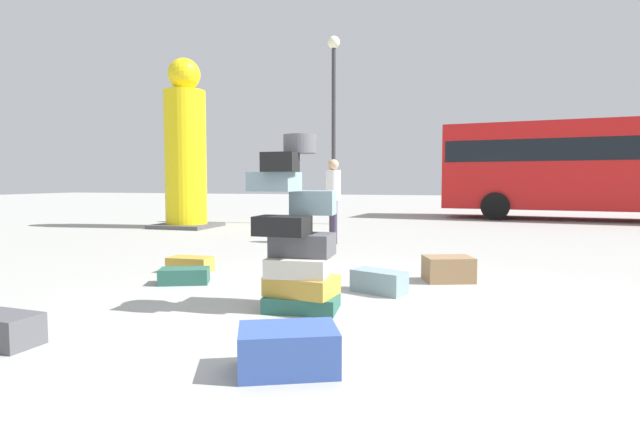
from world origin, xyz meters
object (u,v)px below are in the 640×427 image
(yellow_dummy_statue, at_px, (186,153))
(suitcase_tan_behind_tower, at_px, (190,264))
(suitcase_tower, at_px, (298,244))
(suitcase_navy_left_side, at_px, (288,349))
(suitcase_slate_right_side, at_px, (379,282))
(person_bearded_onlooker, at_px, (333,193))
(suitcase_teal_foreground_near, at_px, (184,276))
(parked_bus, at_px, (604,163))
(lamp_post, at_px, (334,100))
(suitcase_brown_upright_blue, at_px, (448,269))
(suitcase_charcoal_foreground_far, at_px, (5,330))

(yellow_dummy_statue, bearing_deg, suitcase_tan_behind_tower, -58.23)
(suitcase_tower, xyz_separation_m, suitcase_navy_left_side, (0.44, -1.50, -0.50))
(suitcase_slate_right_side, height_order, person_bearded_onlooker, person_bearded_onlooker)
(suitcase_teal_foreground_near, bearing_deg, person_bearded_onlooker, 57.36)
(suitcase_slate_right_side, xyz_separation_m, person_bearded_onlooker, (-1.62, 4.13, 0.90))
(suitcase_tan_behind_tower, bearing_deg, parked_bus, 52.96)
(suitcase_tower, relative_size, yellow_dummy_statue, 0.38)
(suitcase_navy_left_side, height_order, lamp_post, lamp_post)
(suitcase_tan_behind_tower, bearing_deg, suitcase_slate_right_side, -13.76)
(suitcase_tower, xyz_separation_m, parked_bus, (5.90, 13.15, 1.19))
(suitcase_brown_upright_blue, distance_m, suitcase_slate_right_side, 1.15)
(suitcase_slate_right_side, distance_m, yellow_dummy_statue, 9.17)
(person_bearded_onlooker, distance_m, lamp_post, 5.18)
(suitcase_tower, height_order, suitcase_brown_upright_blue, suitcase_tower)
(suitcase_tower, xyz_separation_m, person_bearded_onlooker, (-0.96, 5.07, 0.38))
(suitcase_navy_left_side, distance_m, suitcase_tan_behind_tower, 3.91)
(person_bearded_onlooker, bearing_deg, suitcase_slate_right_side, -4.98)
(suitcase_brown_upright_blue, xyz_separation_m, suitcase_navy_left_side, (-0.95, -3.32, -0.01))
(suitcase_navy_left_side, relative_size, parked_bus, 0.07)
(suitcase_brown_upright_blue, distance_m, suitcase_tan_behind_tower, 3.50)
(suitcase_slate_right_side, bearing_deg, lamp_post, 129.43)
(suitcase_navy_left_side, relative_size, suitcase_tan_behind_tower, 1.12)
(yellow_dummy_statue, bearing_deg, lamp_post, 30.74)
(suitcase_brown_upright_blue, height_order, suitcase_tan_behind_tower, suitcase_brown_upright_blue)
(suitcase_brown_upright_blue, height_order, person_bearded_onlooker, person_bearded_onlooker)
(suitcase_navy_left_side, bearing_deg, suitcase_brown_upright_blue, 50.46)
(suitcase_tower, distance_m, parked_bus, 14.46)
(suitcase_tower, bearing_deg, lamp_post, 102.49)
(person_bearded_onlooker, xyz_separation_m, yellow_dummy_statue, (-4.72, 2.21, 1.01))
(suitcase_navy_left_side, height_order, suitcase_tan_behind_tower, suitcase_navy_left_side)
(suitcase_tan_behind_tower, relative_size, yellow_dummy_statue, 0.13)
(suitcase_slate_right_side, distance_m, suitcase_tan_behind_tower, 2.79)
(suitcase_charcoal_foreground_far, bearing_deg, suitcase_teal_foreground_near, 91.58)
(suitcase_navy_left_side, bearing_deg, yellow_dummy_statue, 101.34)
(suitcase_tower, distance_m, suitcase_tan_behind_tower, 2.61)
(suitcase_slate_right_side, xyz_separation_m, parked_bus, (5.24, 12.21, 1.71))
(suitcase_navy_left_side, xyz_separation_m, parked_bus, (5.46, 14.65, 1.69))
(suitcase_brown_upright_blue, relative_size, parked_bus, 0.06)
(suitcase_teal_foreground_near, xyz_separation_m, person_bearded_onlooker, (0.78, 4.30, 0.93))
(person_bearded_onlooker, bearing_deg, suitcase_tower, -15.60)
(suitcase_navy_left_side, height_order, suitcase_teal_foreground_near, suitcase_navy_left_side)
(suitcase_charcoal_foreground_far, relative_size, suitcase_navy_left_side, 0.77)
(suitcase_charcoal_foreground_far, height_order, suitcase_slate_right_side, suitcase_slate_right_side)
(suitcase_brown_upright_blue, bearing_deg, lamp_post, 94.99)
(suitcase_teal_foreground_near, xyz_separation_m, parked_bus, (7.64, 12.38, 1.74))
(suitcase_charcoal_foreground_far, height_order, parked_bus, parked_bus)
(suitcase_teal_foreground_near, bearing_deg, suitcase_brown_upright_blue, -3.84)
(suitcase_navy_left_side, bearing_deg, suitcase_tower, 82.85)
(suitcase_tan_behind_tower, bearing_deg, person_bearded_onlooker, 69.92)
(suitcase_brown_upright_blue, height_order, suitcase_teal_foreground_near, suitcase_brown_upright_blue)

